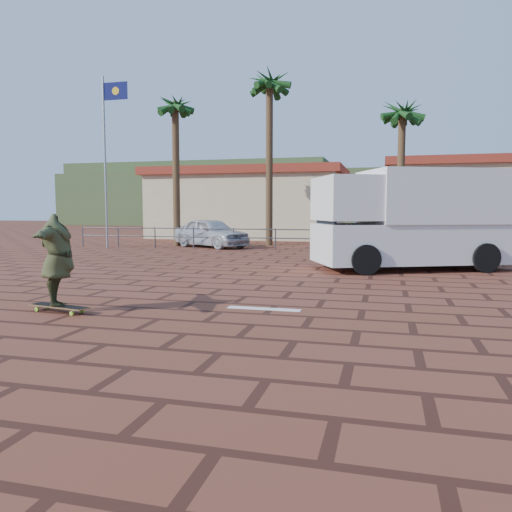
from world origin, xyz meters
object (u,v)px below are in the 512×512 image
(car_white, at_px, (388,232))
(campervan, at_px, (414,218))
(longboard, at_px, (59,307))
(car_silver, at_px, (211,233))
(skateboarder, at_px, (57,260))

(car_white, bearing_deg, campervan, -169.78)
(longboard, relative_size, car_silver, 0.30)
(longboard, xyz_separation_m, campervan, (6.55, 8.56, 1.51))
(longboard, relative_size, campervan, 0.20)
(longboard, height_order, car_white, car_white)
(skateboarder, bearing_deg, car_silver, -13.95)
(campervan, distance_m, car_white, 10.29)
(campervan, bearing_deg, skateboarder, -151.12)
(car_white, bearing_deg, longboard, 168.94)
(campervan, bearing_deg, longboard, -151.12)
(skateboarder, bearing_deg, car_white, -40.88)
(skateboarder, height_order, campervan, campervan)
(longboard, distance_m, skateboarder, 0.86)
(skateboarder, distance_m, car_white, 19.67)
(longboard, xyz_separation_m, car_white, (5.82, 18.79, 0.62))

